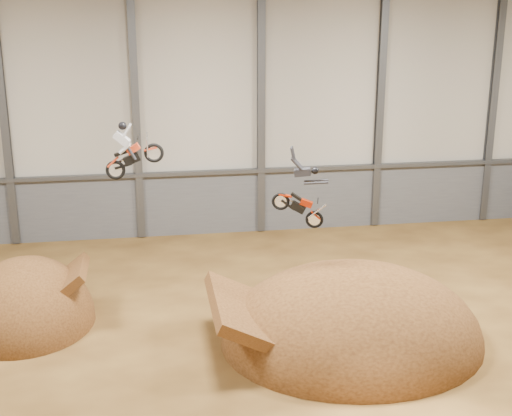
{
  "coord_description": "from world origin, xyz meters",
  "views": [
    {
      "loc": [
        -2.93,
        -22.93,
        13.07
      ],
      "look_at": [
        1.34,
        4.0,
        4.72
      ],
      "focal_mm": 50.0,
      "sensor_mm": 36.0,
      "label": 1
    }
  ],
  "objects_px": {
    "landing_ramp": "(351,341)",
    "fmx_rider_b": "(294,187)",
    "takeoff_ramp": "(28,323)",
    "fmx_rider_a": "(138,143)"
  },
  "relations": [
    {
      "from": "landing_ramp",
      "to": "takeoff_ramp",
      "type": "bearing_deg",
      "value": 164.37
    },
    {
      "from": "takeoff_ramp",
      "to": "fmx_rider_a",
      "type": "bearing_deg",
      "value": -3.12
    },
    {
      "from": "fmx_rider_a",
      "to": "landing_ramp",
      "type": "bearing_deg",
      "value": -19.08
    },
    {
      "from": "fmx_rider_a",
      "to": "fmx_rider_b",
      "type": "distance_m",
      "value": 6.29
    },
    {
      "from": "landing_ramp",
      "to": "fmx_rider_b",
      "type": "xyz_separation_m",
      "value": [
        -2.14,
        1.15,
        5.98
      ]
    },
    {
      "from": "fmx_rider_b",
      "to": "takeoff_ramp",
      "type": "bearing_deg",
      "value": -177.18
    },
    {
      "from": "landing_ramp",
      "to": "fmx_rider_b",
      "type": "height_order",
      "value": "fmx_rider_b"
    },
    {
      "from": "landing_ramp",
      "to": "fmx_rider_a",
      "type": "xyz_separation_m",
      "value": [
        -7.88,
        3.29,
        7.43
      ]
    },
    {
      "from": "takeoff_ramp",
      "to": "landing_ramp",
      "type": "distance_m",
      "value": 13.18
    },
    {
      "from": "landing_ramp",
      "to": "fmx_rider_b",
      "type": "relative_size",
      "value": 3.61
    }
  ]
}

